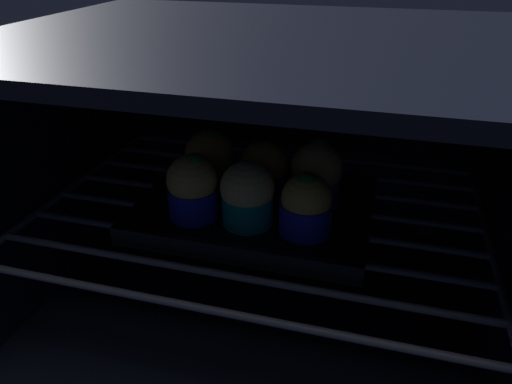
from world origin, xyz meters
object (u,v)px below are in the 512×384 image
at_px(muffin_row0_col1, 245,195).
at_px(muffin_row1_col2, 317,174).
at_px(baking_tray, 256,211).
at_px(muffin_row0_col2, 306,205).
at_px(muffin_row1_col0, 210,160).
at_px(muffin_row0_col0, 193,187).
at_px(muffin_row1_col1, 262,170).

xyz_separation_m(muffin_row0_col1, muffin_row1_col2, (0.07, 0.07, 0.00)).
bearing_deg(muffin_row0_col1, baking_tray, 86.21).
height_order(muffin_row0_col2, muffin_row1_col0, muffin_row1_col0).
distance_m(muffin_row0_col0, muffin_row1_col2, 0.15).
bearing_deg(muffin_row0_col2, muffin_row0_col0, -179.68).
bearing_deg(muffin_row0_col1, muffin_row1_col1, 90.04).
relative_size(muffin_row1_col0, muffin_row1_col1, 1.11).
relative_size(muffin_row0_col0, muffin_row1_col0, 0.99).
bearing_deg(muffin_row0_col2, muffin_row1_col1, 133.49).
relative_size(muffin_row0_col0, muffin_row1_col2, 0.97).
xyz_separation_m(baking_tray, muffin_row1_col1, (-0.00, 0.04, 0.04)).
distance_m(baking_tray, muffin_row1_col0, 0.09).
relative_size(muffin_row0_col1, muffin_row1_col1, 1.03).
height_order(baking_tray, muffin_row1_col2, muffin_row1_col2).
bearing_deg(muffin_row1_col2, baking_tray, -152.38).
relative_size(muffin_row0_col0, muffin_row0_col1, 1.06).
height_order(muffin_row0_col1, muffin_row1_col1, muffin_row0_col1).
height_order(muffin_row0_col2, muffin_row1_col2, muffin_row1_col2).
bearing_deg(muffin_row1_col2, muffin_row1_col0, 179.63).
xyz_separation_m(muffin_row0_col0, muffin_row0_col1, (0.06, 0.00, -0.00)).
distance_m(baking_tray, muffin_row1_col1, 0.05).
bearing_deg(muffin_row1_col2, muffin_row0_col1, -134.41).
relative_size(muffin_row0_col2, muffin_row1_col2, 0.89).
height_order(muffin_row1_col1, muffin_row1_col2, muffin_row1_col2).
bearing_deg(muffin_row1_col1, muffin_row0_col1, -89.96).
bearing_deg(muffin_row1_col0, baking_tray, -26.78).
relative_size(muffin_row0_col0, muffin_row0_col2, 1.08).
xyz_separation_m(muffin_row0_col1, muffin_row1_col1, (-0.00, 0.07, -0.00)).
bearing_deg(muffin_row1_col2, muffin_row0_col0, -151.55).
xyz_separation_m(muffin_row0_col2, muffin_row1_col0, (-0.14, 0.07, 0.01)).
relative_size(muffin_row1_col1, muffin_row1_col2, 0.88).
xyz_separation_m(muffin_row0_col0, muffin_row1_col2, (0.13, 0.07, 0.00)).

